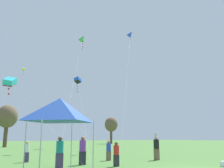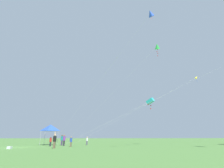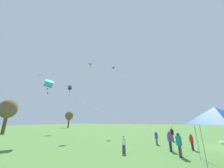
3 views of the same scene
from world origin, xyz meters
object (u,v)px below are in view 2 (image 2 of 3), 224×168
festival_tent (50,128)px  person_blue_shirt (71,141)px  person_white_shirt (87,140)px  kite_cyan_box_1 (150,101)px  kite_green_diamond_0 (157,47)px  kite_blue_diamond_3 (150,14)px  person_teal_shirt (62,140)px  cooler_box (10,148)px  kite_yellow_diamond_4 (196,78)px  person_black_shirt (55,140)px  person_red_shirt (51,141)px  person_purple_shirt (64,140)px

festival_tent → person_blue_shirt: size_ratio=2.44×
person_white_shirt → kite_cyan_box_1: (0.70, 12.45, 7.53)m
kite_green_diamond_0 → kite_blue_diamond_3: size_ratio=0.94×
person_white_shirt → person_blue_shirt: size_ratio=0.98×
person_teal_shirt → kite_green_diamond_0: bearing=-8.6°
cooler_box → kite_cyan_box_1: 25.02m
kite_yellow_diamond_4 → person_black_shirt: bearing=-78.4°
festival_tent → cooler_box: size_ratio=6.09×
person_black_shirt → kite_green_diamond_0: kite_green_diamond_0 is taller
person_red_shirt → person_purple_shirt: 2.38m
person_black_shirt → kite_green_diamond_0: size_ratio=0.13×
cooler_box → kite_blue_diamond_3: bearing=70.1°
person_black_shirt → kite_yellow_diamond_4: kite_yellow_diamond_4 is taller
person_white_shirt → person_purple_shirt: bearing=-62.0°
person_teal_shirt → kite_blue_diamond_3: 25.69m
person_purple_shirt → kite_blue_diamond_3: 24.21m
person_purple_shirt → kite_yellow_diamond_4: (1.48, 24.46, 11.42)m
kite_cyan_box_1 → kite_yellow_diamond_4: (3.42, 8.24, 4.07)m
person_blue_shirt → kite_cyan_box_1: bearing=-121.0°
person_purple_shirt → kite_cyan_box_1: size_ratio=0.10×
kite_blue_diamond_3 → person_teal_shirt: bearing=-139.8°
person_black_shirt → person_purple_shirt: person_black_shirt is taller
festival_tent → kite_cyan_box_1: size_ratio=0.21×
person_blue_shirt → kite_yellow_diamond_4: bearing=-136.0°
cooler_box → person_purple_shirt: bearing=141.5°
festival_tent → person_black_shirt: 10.27m
person_red_shirt → kite_blue_diamond_3: bearing=55.5°
person_purple_shirt → kite_green_diamond_0: (7.16, 15.20, 14.68)m
festival_tent → person_purple_shirt: 4.97m
person_white_shirt → kite_blue_diamond_3: kite_blue_diamond_3 is taller
festival_tent → kite_green_diamond_0: (10.16, 18.53, 12.53)m
kite_blue_diamond_3 → kite_green_diamond_0: bearing=155.9°
festival_tent → person_purple_shirt: bearing=48.0°
person_purple_shirt → person_blue_shirt: (3.08, 1.66, -0.16)m
person_white_shirt → kite_green_diamond_0: 21.14m
kite_blue_diamond_3 → person_purple_shirt: bearing=-137.8°
cooler_box → kite_cyan_box_1: kite_cyan_box_1 is taller
cooler_box → person_purple_shirt: person_purple_shirt is taller
festival_tent → person_purple_shirt: (3.00, 3.33, -2.14)m
kite_yellow_diamond_4 → person_teal_shirt: bearing=-97.6°
person_black_shirt → person_purple_shirt: bearing=-44.2°
person_white_shirt → kite_blue_diamond_3: bearing=21.0°
cooler_box → kite_blue_diamond_3: kite_blue_diamond_3 is taller
person_white_shirt → person_blue_shirt: (5.72, -2.12, 0.02)m
kite_blue_diamond_3 → kite_yellow_diamond_4: size_ratio=0.74×
cooler_box → person_blue_shirt: person_blue_shirt is taller
festival_tent → kite_green_diamond_0: kite_green_diamond_0 is taller
kite_blue_diamond_3 → person_blue_shirt: bearing=-134.5°
festival_tent → cooler_box: festival_tent is taller
person_white_shirt → kite_blue_diamond_3: 24.32m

